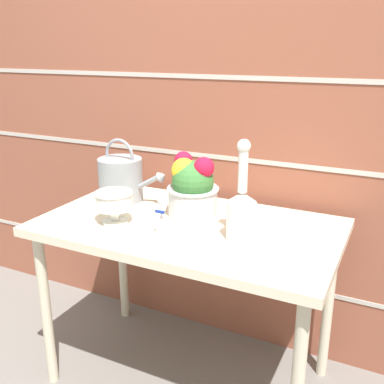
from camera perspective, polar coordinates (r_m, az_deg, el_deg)
The scene contains 8 objects.
ground_plane at distance 2.18m, azimuth -0.43°, elevation -22.34°, with size 12.00×12.00×0.00m, color slate.
brick_wall at distance 2.08m, azimuth 4.89°, elevation 9.40°, with size 3.60×0.08×2.20m.
patio_table at distance 1.82m, azimuth -0.47°, elevation -6.21°, with size 1.18×0.68×0.74m.
watering_can at distance 2.05m, azimuth -8.98°, elevation 1.72°, with size 0.34×0.20×0.28m.
crystal_pedestal_bowl at distance 1.78m, azimuth -9.87°, elevation -1.28°, with size 0.15×0.15×0.13m.
flower_planter at distance 1.83m, azimuth 0.04°, elevation 0.58°, with size 0.22×0.22×0.26m.
glass_decanter at distance 1.61m, azimuth 6.32°, elevation -2.24°, with size 0.11×0.11×0.37m.
figurine_vase at distance 1.63m, azimuth -3.81°, elevation -3.66°, with size 0.07×0.07×0.17m.
Camera 1 is at (0.74, -1.48, 1.41)m, focal length 42.00 mm.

